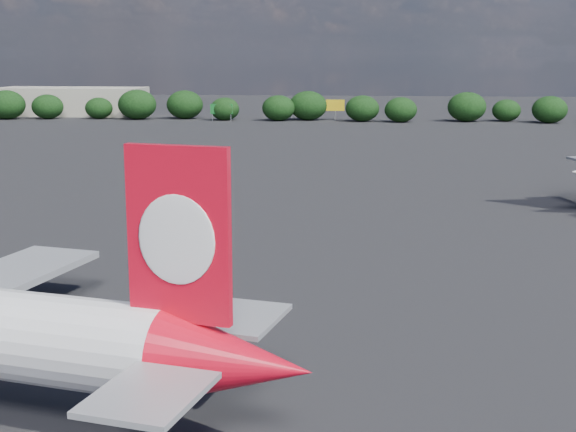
{
  "coord_description": "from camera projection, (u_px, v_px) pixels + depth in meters",
  "views": [
    {
      "loc": [
        20.71,
        -35.6,
        17.73
      ],
      "look_at": [
        16.0,
        12.0,
        8.0
      ],
      "focal_mm": 50.0,
      "sensor_mm": 36.0,
      "label": 1
    }
  ],
  "objects": [
    {
      "name": "ground",
      "position": [
        197.0,
        200.0,
        98.76
      ],
      "size": [
        500.0,
        500.0,
        0.0
      ],
      "primitive_type": "plane",
      "color": "black",
      "rests_on": "ground"
    },
    {
      "name": "highway_sign",
      "position": [
        222.0,
        109.0,
        212.99
      ],
      "size": [
        6.0,
        0.3,
        4.5
      ],
      "color": "#146624",
      "rests_on": "ground"
    },
    {
      "name": "terminal_building",
      "position": [
        72.0,
        101.0,
        232.95
      ],
      "size": [
        42.0,
        16.0,
        8.0
      ],
      "color": "#9C9686",
      "rests_on": "ground"
    },
    {
      "name": "horizon_treeline",
      "position": [
        340.0,
        107.0,
        212.46
      ],
      "size": [
        201.79,
        14.92,
        8.28
      ],
      "color": "black",
      "rests_on": "ground"
    },
    {
      "name": "billboard_yellow",
      "position": [
        335.0,
        106.0,
        215.8
      ],
      "size": [
        5.0,
        0.3,
        5.5
      ],
      "color": "gold",
      "rests_on": "ground"
    }
  ]
}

